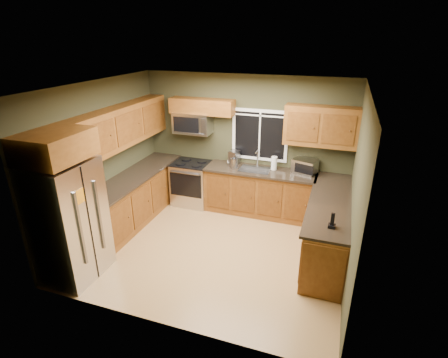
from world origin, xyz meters
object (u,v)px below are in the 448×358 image
Objects in this scene: kettle at (234,163)px; soap_bottle_c at (230,161)px; refrigerator at (69,221)px; paper_towel_roll at (274,163)px; coffee_maker at (234,158)px; range at (192,183)px; soap_bottle_a at (235,159)px; cordless_phone at (332,223)px; microwave at (193,123)px; toaster_oven at (305,166)px.

kettle is 0.24m from soap_bottle_c.
paper_towel_roll is (2.39, 2.90, 0.17)m from refrigerator.
coffee_maker is 1.14× the size of kettle.
range is 1.11m from kettle.
soap_bottle_c is (-0.08, -0.02, -0.06)m from coffee_maker.
cordless_phone is at bearing -44.01° from soap_bottle_a.
soap_bottle_c is 2.84m from cordless_phone.
microwave is 4.98× the size of soap_bottle_c.
soap_bottle_a reaches higher than range.
microwave is at bearing 90.02° from range.
soap_bottle_a is at bearing -0.90° from soap_bottle_c.
microwave is 3.05× the size of kettle.
coffee_maker is at bearing 16.07° from soap_bottle_c.
coffee_maker is 0.97× the size of paper_towel_roll.
microwave is at bearing 146.29° from cordless_phone.
toaster_oven is 1.36m from kettle.
range is 1.81m from paper_towel_roll.
kettle is at bearing 58.93° from refrigerator.
range is 3.52× the size of soap_bottle_a.
soap_bottle_c is (1.49, 2.90, 0.12)m from refrigerator.
range is 2.37m from toaster_oven.
toaster_oven is at bearing 1.76° from paper_towel_roll.
toaster_oven is (2.29, 0.15, 0.61)m from range.
microwave is 1.10m from coffee_maker.
toaster_oven is at bearing 44.42° from refrigerator.
paper_towel_roll reaches higher than soap_bottle_c.
microwave is 1.07m from soap_bottle_c.
coffee_maker is 1.06× the size of soap_bottle_a.
paper_towel_roll is (-0.59, -0.02, -0.00)m from toaster_oven.
toaster_oven reaches higher than soap_bottle_a.
paper_towel_roll is at bearing -1.81° from coffee_maker.
paper_towel_roll is (0.76, 0.19, 0.02)m from kettle.
refrigerator is at bearing -117.17° from soap_bottle_c.
microwave reaches higher than coffee_maker.
toaster_oven is (2.29, 0.01, -0.66)m from microwave.
coffee_maker reaches higher than toaster_oven.
soap_bottle_c is at bearing -163.93° from coffee_maker.
soap_bottle_c is at bearing 9.37° from range.
soap_bottle_c is at bearing 179.10° from soap_bottle_a.
paper_towel_roll is at bearing 121.81° from cordless_phone.
toaster_oven is 2.03m from cordless_phone.
toaster_oven is at bearing 0.56° from soap_bottle_c.
paper_towel_roll is 0.80m from soap_bottle_a.
paper_towel_roll is 1.32× the size of cordless_phone.
paper_towel_roll is 1.90× the size of soap_bottle_c.
coffee_maker is 0.10m from soap_bottle_c.
soap_bottle_c is (-0.90, 0.00, -0.06)m from paper_towel_roll.
soap_bottle_c is 0.70× the size of cordless_phone.
microwave is 2.86× the size of soap_bottle_a.
toaster_oven reaches higher than soap_bottle_c.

